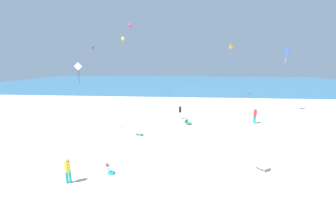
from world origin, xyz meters
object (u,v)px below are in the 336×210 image
object	(u,v)px
cooler_box	(139,134)
person_2	(255,115)
kite_blue	(287,51)
kite_orange	(230,45)
person_4	(333,159)
person_5	(68,169)
kite_white	(78,67)
kite_purple	(93,48)
beach_chair_near_camera	(263,166)
kite_magenta	(130,25)
beach_chair_mid_beach	(188,122)
person_1	(108,170)
kite_yellow	(123,39)
person_0	(180,111)

from	to	relation	value
cooler_box	person_2	world-z (taller)	person_2
kite_blue	kite_orange	size ratio (longest dim) A/B	0.99
person_4	person_5	size ratio (longest dim) A/B	0.50
kite_white	kite_purple	size ratio (longest dim) A/B	1.67
beach_chair_near_camera	kite_magenta	bearing A→B (deg)	-4.69
cooler_box	person_4	distance (m)	14.03
kite_purple	person_4	bearing A→B (deg)	-38.94
person_5	kite_white	world-z (taller)	kite_white
person_2	kite_white	xyz separation A→B (m)	(-16.80, -3.90, 4.97)
beach_chair_mid_beach	person_1	world-z (taller)	person_1
person_2	person_5	bearing A→B (deg)	10.42
person_2	kite_blue	distance (m)	10.20
person_4	person_5	xyz separation A→B (m)	(-15.63, -3.46, 0.56)
person_5	kite_magenta	bearing A→B (deg)	173.22
cooler_box	kite_white	world-z (taller)	kite_white
person_4	kite_yellow	distance (m)	26.69
person_1	kite_orange	bearing A→B (deg)	67.64
beach_chair_mid_beach	person_2	distance (m)	7.14
kite_blue	kite_purple	bearing A→B (deg)	167.93
person_4	kite_blue	world-z (taller)	kite_blue
beach_chair_mid_beach	cooler_box	distance (m)	5.66
person_1	person_5	xyz separation A→B (m)	(-1.74, -1.04, 0.57)
person_4	kite_purple	xyz separation A→B (m)	(-24.59, 19.87, 8.47)
person_0	person_1	world-z (taller)	person_0
person_4	person_5	world-z (taller)	person_5
beach_chair_near_camera	person_4	world-z (taller)	person_4
kite_magenta	person_0	bearing A→B (deg)	-60.66
kite_orange	kite_white	size ratio (longest dim) A/B	1.20
person_2	person_0	bearing A→B (deg)	-39.11
kite_purple	person_2	bearing A→B (deg)	-27.09
beach_chair_near_camera	person_5	bearing A→B (deg)	68.83
person_5	person_2	bearing A→B (deg)	115.75
cooler_box	person_1	bearing A→B (deg)	-93.64
person_2	person_5	distance (m)	17.97
kite_orange	kite_white	bearing A→B (deg)	-128.15
beach_chair_near_camera	kite_blue	world-z (taller)	kite_blue
kite_orange	kite_purple	world-z (taller)	kite_orange
cooler_box	kite_blue	bearing A→B (deg)	31.54
person_1	person_5	size ratio (longest dim) A/B	0.47
person_2	kite_yellow	distance (m)	20.41
person_4	person_5	distance (m)	16.01
cooler_box	person_4	size ratio (longest dim) A/B	0.84
person_0	kite_magenta	world-z (taller)	kite_magenta
person_1	person_5	world-z (taller)	person_5
person_1	kite_blue	size ratio (longest dim) A/B	0.31
person_4	kite_orange	xyz separation A→B (m)	(-1.04, 27.21, 9.28)
beach_chair_near_camera	kite_blue	size ratio (longest dim) A/B	0.41
person_2	person_4	distance (m)	8.65
person_0	kite_yellow	distance (m)	14.20
person_2	person_4	xyz separation A→B (m)	(2.10, -8.37, -0.69)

